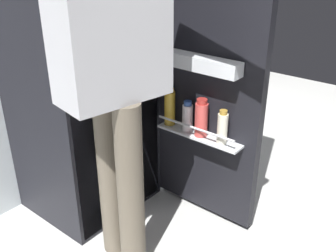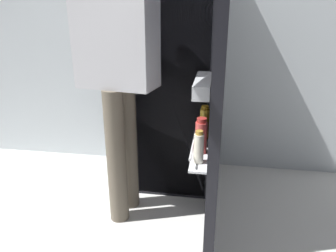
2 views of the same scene
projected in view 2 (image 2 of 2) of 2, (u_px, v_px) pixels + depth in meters
name	position (u px, v px, depth m)	size (l,w,h in m)	color
ground_plane	(157.00, 216.00, 2.04)	(6.12, 6.12, 0.00)	silver
kitchen_wall	(176.00, 16.00, 2.41)	(4.40, 0.10, 2.46)	silver
refrigerator	(173.00, 70.00, 2.16)	(0.69, 1.18, 1.77)	black
person	(119.00, 55.00, 1.74)	(0.57, 0.82, 1.71)	#665B4C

